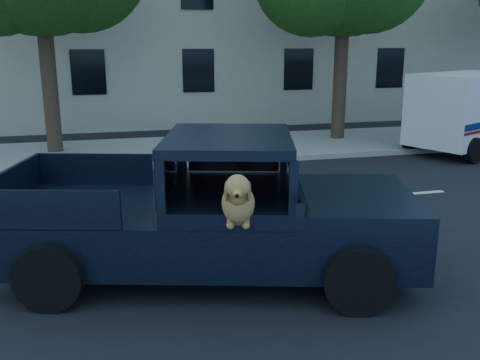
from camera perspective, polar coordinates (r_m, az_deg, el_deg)
The scene contains 6 objects.
ground at distance 7.93m, azimuth 5.74°, elevation -10.16°, with size 120.00×120.00×0.00m, color black.
far_sidewalk at distance 16.47m, azimuth -5.17°, elevation 3.28°, with size 60.00×4.00×0.15m, color gray.
lane_stripes at distance 11.59m, azimuth 9.36°, elevation -2.12°, with size 21.60×0.14×0.01m, color silver, non-canonical shape.
building_main at distance 23.92m, azimuth -0.92°, elevation 17.54°, with size 26.00×6.00×9.00m, color beige.
pickup_truck at distance 7.73m, azimuth -3.96°, elevation -5.23°, with size 6.13×3.73×2.06m.
mail_truck at distance 17.77m, azimuth 23.26°, elevation 6.13°, with size 4.76×3.62×2.37m.
Camera 1 is at (-2.52, -6.75, 3.33)m, focal length 40.00 mm.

